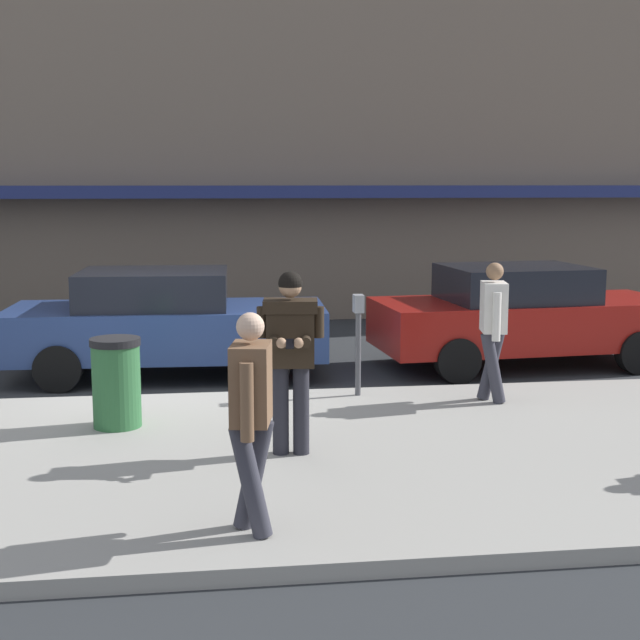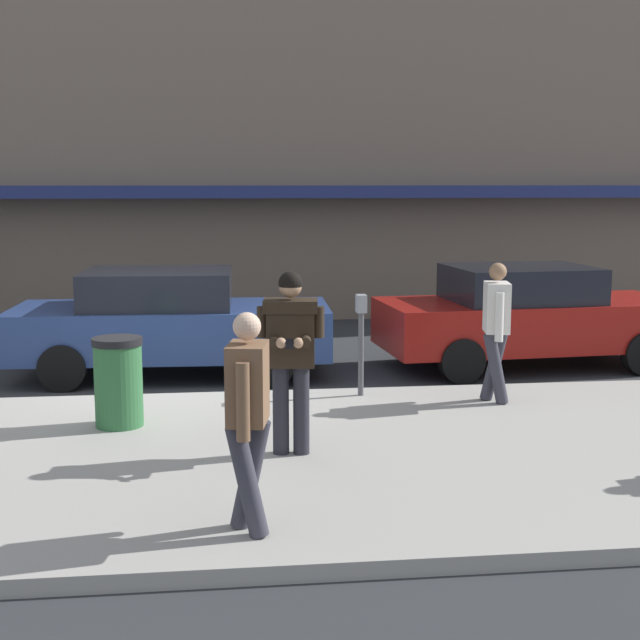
# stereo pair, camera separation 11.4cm
# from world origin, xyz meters

# --- Properties ---
(ground_plane) EXTENTS (80.00, 80.00, 0.00)m
(ground_plane) POSITION_xyz_m (0.00, 0.00, 0.00)
(ground_plane) COLOR #2B2D30
(sidewalk) EXTENTS (32.00, 5.30, 0.14)m
(sidewalk) POSITION_xyz_m (1.00, -2.85, 0.07)
(sidewalk) COLOR #99968E
(sidewalk) RESTS_ON ground
(curb_paint_line) EXTENTS (28.00, 0.12, 0.01)m
(curb_paint_line) POSITION_xyz_m (1.00, 0.05, 0.00)
(curb_paint_line) COLOR silver
(curb_paint_line) RESTS_ON ground
(parked_sedan_mid) EXTENTS (4.57, 2.07, 1.54)m
(parked_sedan_mid) POSITION_xyz_m (0.07, 1.48, 0.79)
(parked_sedan_mid) COLOR navy
(parked_sedan_mid) RESTS_ON ground
(parked_sedan_far) EXTENTS (4.63, 2.19, 1.54)m
(parked_sedan_far) POSITION_xyz_m (5.43, 1.47, 0.79)
(parked_sedan_far) COLOR maroon
(parked_sedan_far) RESTS_ON ground
(man_texting_on_phone) EXTENTS (0.65, 0.61, 1.81)m
(man_texting_on_phone) POSITION_xyz_m (1.45, -2.92, 1.25)
(man_texting_on_phone) COLOR #23232B
(man_texting_on_phone) RESTS_ON sidewalk
(pedestrian_in_light_coat) EXTENTS (0.38, 0.59, 1.70)m
(pedestrian_in_light_coat) POSITION_xyz_m (4.08, -1.12, 1.11)
(pedestrian_in_light_coat) COLOR #33333D
(pedestrian_in_light_coat) RESTS_ON sidewalk
(pedestrian_dark_coat) EXTENTS (0.38, 0.59, 1.70)m
(pedestrian_dark_coat) POSITION_xyz_m (0.96, -4.85, 1.11)
(pedestrian_dark_coat) COLOR #33333D
(pedestrian_dark_coat) RESTS_ON sidewalk
(parking_meter) EXTENTS (0.12, 0.18, 1.27)m
(parking_meter) POSITION_xyz_m (2.53, -0.60, 0.97)
(parking_meter) COLOR #4C4C51
(parking_meter) RESTS_ON sidewalk
(trash_bin) EXTENTS (0.55, 0.55, 0.98)m
(trash_bin) POSITION_xyz_m (-0.33, -1.68, 0.63)
(trash_bin) COLOR #2D6638
(trash_bin) RESTS_ON sidewalk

